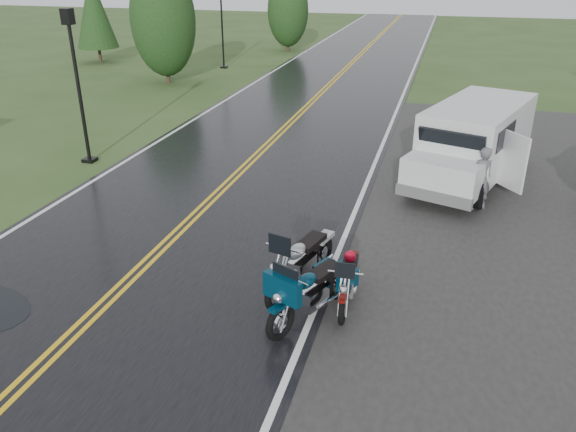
% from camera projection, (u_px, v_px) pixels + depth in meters
% --- Properties ---
extents(ground, '(120.00, 120.00, 0.00)m').
position_uv_depth(ground, '(123.00, 287.00, 10.97)').
color(ground, '#2D471E').
rests_on(ground, ground).
extents(road, '(8.00, 100.00, 0.04)m').
position_uv_depth(road, '(272.00, 141.00, 19.71)').
color(road, black).
rests_on(road, ground).
extents(motorcycle_red, '(0.81, 1.96, 1.13)m').
position_uv_depth(motorcycle_red, '(343.00, 298.00, 9.60)').
color(motorcycle_red, '#550D09').
rests_on(motorcycle_red, ground).
extents(motorcycle_teal, '(1.69, 2.42, 1.35)m').
position_uv_depth(motorcycle_teal, '(280.00, 308.00, 9.15)').
color(motorcycle_teal, '#052A3D').
rests_on(motorcycle_teal, ground).
extents(motorcycle_silver, '(1.47, 2.55, 1.42)m').
position_uv_depth(motorcycle_silver, '(277.00, 278.00, 9.93)').
color(motorcycle_silver, '#9B9DA2').
rests_on(motorcycle_silver, ground).
extents(van_white, '(3.86, 6.07, 2.23)m').
position_uv_depth(van_white, '(417.00, 155.00, 14.83)').
color(van_white, silver).
rests_on(van_white, ground).
extents(person_at_van, '(0.72, 0.65, 1.64)m').
position_uv_depth(person_at_van, '(481.00, 180.00, 14.03)').
color(person_at_van, '#4F4F54').
rests_on(person_at_van, ground).
extents(lamp_post_near_left, '(0.40, 0.40, 4.63)m').
position_uv_depth(lamp_post_near_left, '(79.00, 88.00, 16.79)').
color(lamp_post_near_left, black).
rests_on(lamp_post_near_left, ground).
extents(lamp_post_far_left, '(0.37, 0.37, 4.27)m').
position_uv_depth(lamp_post_far_left, '(222.00, 30.00, 31.95)').
color(lamp_post_far_left, black).
rests_on(lamp_post_far_left, ground).
extents(tree_left_mid, '(3.21, 3.21, 5.02)m').
position_uv_depth(tree_left_mid, '(164.00, 32.00, 27.87)').
color(tree_left_mid, '#1E3D19').
rests_on(tree_left_mid, ground).
extents(tree_left_far, '(2.75, 2.75, 4.24)m').
position_uv_depth(tree_left_far, '(288.00, 19.00, 37.94)').
color(tree_left_far, '#1E3D19').
rests_on(tree_left_far, ground).
extents(pine_left_far, '(2.43, 2.43, 5.07)m').
position_uv_depth(pine_left_far, '(95.00, 19.00, 33.55)').
color(pine_left_far, '#1E3D19').
rests_on(pine_left_far, ground).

